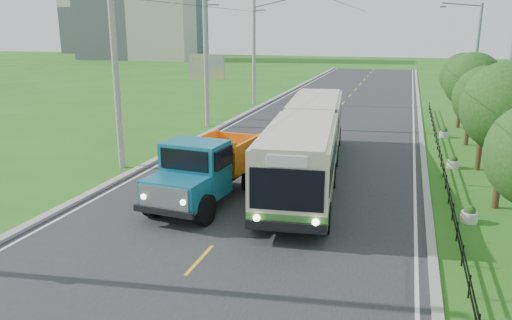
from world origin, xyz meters
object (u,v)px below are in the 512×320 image
at_px(tree_back, 463,78).
at_px(billboard_left, 207,71).
at_px(streetlight_far, 474,59).
at_px(planter_near, 469,215).
at_px(streetlight_mid, 507,76).
at_px(pole_far, 254,51).
at_px(tree_fourth, 486,101).
at_px(tree_third, 508,112).
at_px(pole_mid, 206,58).
at_px(planter_far, 444,133).
at_px(dump_truck, 207,166).
at_px(planter_mid, 453,163).
at_px(bus, 309,138).
at_px(tree_fifth, 473,84).
at_px(pole_near, 116,71).

xyz_separation_m(tree_back, billboard_left, (-19.36, -2.14, 0.21)).
xyz_separation_m(streetlight_far, planter_near, (-2.04, -22.00, -4.62)).
height_order(streetlight_mid, billboard_left, streetlight_mid).
bearing_deg(billboard_left, streetlight_far, 11.23).
distance_m(pole_far, tree_fourth, 26.20).
bearing_deg(tree_third, streetlight_mid, 82.36).
bearing_deg(tree_fourth, streetlight_far, 86.75).
xyz_separation_m(pole_far, streetlight_far, (18.90, -5.00, -0.19)).
bearing_deg(tree_fourth, pole_mid, 159.26).
height_order(planter_far, dump_truck, dump_truck).
xyz_separation_m(tree_fourth, planter_mid, (-1.26, -0.14, -3.30)).
xyz_separation_m(tree_fourth, bus, (-8.34, -3.94, -1.60)).
bearing_deg(bus, tree_back, 56.32).
relative_size(tree_fifth, streetlight_far, 0.64).
bearing_deg(planter_mid, billboard_left, 151.08).
distance_m(pole_mid, tree_fourth, 19.43).
bearing_deg(streetlight_mid, tree_third, -97.64).
distance_m(streetlight_mid, planter_near, 9.46).
xyz_separation_m(tree_fourth, planter_far, (-1.26, 7.86, -3.30)).
relative_size(tree_third, planter_far, 8.96).
height_order(tree_third, dump_truck, tree_third).
bearing_deg(tree_fifth, bus, -130.00).
distance_m(tree_back, planter_mid, 12.66).
height_order(tree_fourth, planter_far, tree_fourth).
height_order(planter_near, bus, bus).
xyz_separation_m(pole_near, dump_truck, (6.39, -3.75, -3.49)).
distance_m(tree_back, planter_far, 5.48).
bearing_deg(pole_mid, pole_far, 90.00).
bearing_deg(streetlight_mid, tree_fifth, 97.29).
distance_m(tree_back, billboard_left, 19.48).
bearing_deg(pole_mid, tree_third, -35.36).
xyz_separation_m(pole_far, tree_third, (18.12, -24.86, -1.11)).
height_order(planter_near, planter_far, same).
xyz_separation_m(pole_near, pole_far, (0.00, 24.00, 0.00)).
distance_m(tree_fifth, dump_truck, 19.09).
distance_m(streetlight_far, bus, 20.22).
xyz_separation_m(planter_near, planter_far, (0.00, 16.00, 0.00)).
bearing_deg(tree_fifth, streetlight_mid, -82.71).
bearing_deg(planter_mid, pole_far, 131.59).
distance_m(pole_far, planter_near, 32.19).
xyz_separation_m(tree_back, planter_far, (-1.26, -4.14, -3.37)).
relative_size(planter_far, bus, 0.04).
distance_m(tree_third, planter_mid, 7.04).
xyz_separation_m(tree_fifth, planter_near, (-1.26, -14.14, -3.57)).
bearing_deg(planter_near, tree_back, 86.43).
distance_m(pole_far, bus, 25.00).
relative_size(tree_back, billboard_left, 1.06).
relative_size(tree_fifth, billboard_left, 1.12).
height_order(streetlight_far, bus, streetlight_far).
xyz_separation_m(pole_near, streetlight_far, (18.90, 19.00, -0.19)).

